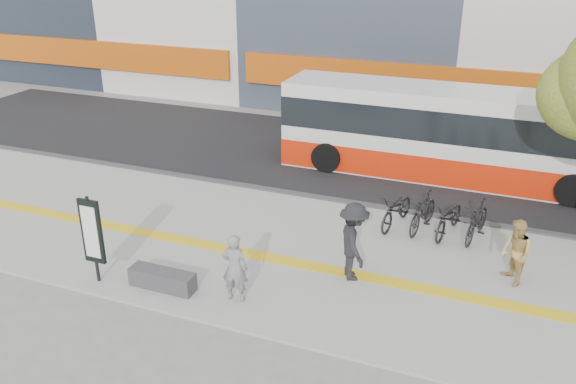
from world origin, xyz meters
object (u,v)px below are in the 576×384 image
at_px(bench, 163,279).
at_px(bus, 449,136).
at_px(seated_woman, 235,268).
at_px(pedestrian_tan, 516,253).
at_px(pedestrian_dark, 354,242).
at_px(signboard, 92,233).

xyz_separation_m(bench, bus, (5.14, 9.70, 1.16)).
height_order(bench, seated_woman, seated_woman).
distance_m(seated_woman, pedestrian_tan, 6.52).
relative_size(bus, pedestrian_dark, 5.78).
bearing_deg(seated_woman, bench, -2.58).
height_order(seated_woman, pedestrian_tan, seated_woman).
bearing_deg(bus, pedestrian_dark, -98.57).
xyz_separation_m(signboard, pedestrian_tan, (9.17, 3.53, -0.48)).
bearing_deg(pedestrian_dark, seated_woman, 100.89).
relative_size(pedestrian_tan, pedestrian_dark, 0.83).
bearing_deg(pedestrian_tan, pedestrian_dark, -102.33).
distance_m(signboard, pedestrian_tan, 9.84).
height_order(bus, seated_woman, bus).
height_order(bus, pedestrian_dark, bus).
bearing_deg(seated_woman, bus, -118.28).
relative_size(signboard, pedestrian_tan, 1.36).
relative_size(signboard, pedestrian_dark, 1.13).
height_order(signboard, bus, bus).
xyz_separation_m(signboard, bus, (6.74, 10.01, 0.10)).
height_order(bench, signboard, signboard).
bearing_deg(bus, pedestrian_tan, -69.42).
relative_size(signboard, seated_woman, 1.34).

